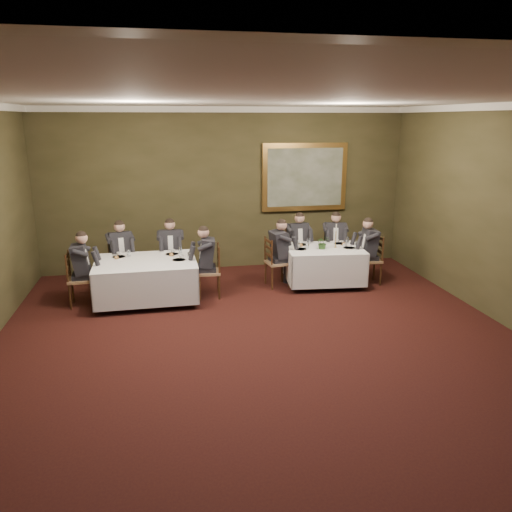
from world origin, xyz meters
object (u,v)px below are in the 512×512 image
object	(u,v)px
table_second	(146,277)
diner_sec_endleft	(80,278)
chair_sec_endright	(210,282)
diner_sec_endright	(209,270)
chair_sec_backright	(172,270)
chair_sec_backleft	(122,273)
diner_main_endleft	(277,261)
chair_main_endright	(370,269)
centerpiece	(323,242)
chair_main_backleft	(297,261)
chair_main_backright	(334,260)
table_main	(324,263)
chair_sec_endleft	(81,290)
painting	(305,177)
chair_main_endleft	(277,272)
diner_main_backleft	(297,251)
candlestick	(336,239)
diner_sec_backright	(171,259)
diner_main_backright	(334,250)
diner_main_endright	(370,259)
diner_sec_backleft	(121,262)

from	to	relation	value
table_second	diner_sec_endleft	size ratio (longest dim) A/B	1.38
chair_sec_endright	diner_sec_endright	world-z (taller)	diner_sec_endright
chair_sec_endright	chair_sec_backright	bearing A→B (deg)	39.93
chair_sec_backleft	diner_main_endleft	bearing A→B (deg)	154.16
chair_main_endright	centerpiece	size ratio (longest dim) A/B	3.65
chair_main_backleft	chair_main_backright	size ratio (longest dim) A/B	1.00
table_main	chair_sec_endleft	world-z (taller)	chair_sec_endleft
chair_main_backleft	chair_sec_endright	size ratio (longest dim) A/B	1.00
table_second	chair_sec_endleft	bearing A→B (deg)	-178.97
centerpiece	table_second	bearing A→B (deg)	-176.13
table_main	diner_sec_endright	xyz separation A→B (m)	(-2.34, -0.28, 0.06)
chair_main_backright	table_second	bearing A→B (deg)	26.19
chair_main_backleft	chair_main_backright	world-z (taller)	same
table_main	painting	xyz separation A→B (m)	(-0.00, 1.54, 1.55)
chair_main_endleft	diner_main_endleft	xyz separation A→B (m)	(0.01, 0.00, 0.23)
diner_main_backleft	diner_main_endleft	size ratio (longest dim) A/B	1.00
chair_main_backleft	candlestick	world-z (taller)	candlestick
chair_sec_endleft	diner_sec_backright	bearing A→B (deg)	117.52
table_second	diner_main_endleft	bearing A→B (deg)	8.50
chair_sec_endright	painting	bearing A→B (deg)	-48.41
chair_main_backleft	diner_sec_backright	bearing A→B (deg)	-4.47
diner_main_backright	chair_main_endright	size ratio (longest dim) A/B	1.35
table_second	diner_main_backright	bearing A→B (deg)	14.54
diner_main_endleft	diner_main_backright	bearing A→B (deg)	106.29
diner_main_endleft	diner_sec_endleft	bearing A→B (deg)	-92.09
candlestick	chair_main_endleft	bearing A→B (deg)	175.99
diner_main_endright	chair_sec_backright	world-z (taller)	diner_main_endright
chair_sec_backleft	chair_sec_endright	world-z (taller)	same
chair_sec_backright	diner_sec_endright	size ratio (longest dim) A/B	0.74
diner_sec_endleft	centerpiece	size ratio (longest dim) A/B	4.91
chair_sec_backleft	candlestick	xyz separation A→B (m)	(4.23, -0.64, 0.66)
chair_sec_backleft	diner_sec_endright	bearing A→B (deg)	135.58
diner_sec_endright	chair_main_backright	bearing A→B (deg)	-66.51
chair_sec_backleft	chair_main_endleft	bearing A→B (deg)	154.09
diner_main_endright	diner_sec_endright	size ratio (longest dim) A/B	1.00
chair_main_endleft	chair_main_backleft	bearing A→B (deg)	131.60
chair_sec_backleft	diner_main_backright	bearing A→B (deg)	165.58
chair_sec_backleft	diner_sec_endright	distance (m)	1.91
diner_main_endright	centerpiece	size ratio (longest dim) A/B	4.91
chair_sec_backleft	chair_sec_endleft	bearing A→B (deg)	40.14
diner_main_endleft	diner_sec_backleft	size ratio (longest dim) A/B	1.00
table_second	diner_main_backright	size ratio (longest dim) A/B	1.38
chair_sec_endright	diner_sec_endleft	xyz separation A→B (m)	(-2.31, -0.04, 0.23)
chair_sec_endright	table_main	bearing A→B (deg)	-79.55
chair_main_endright	candlestick	xyz separation A→B (m)	(-0.73, 0.08, 0.66)
diner_main_endleft	chair_sec_backright	distance (m)	2.16
diner_sec_endleft	table_second	bearing A→B (deg)	88.15
table_main	diner_sec_endleft	distance (m)	4.65
centerpiece	chair_sec_endleft	bearing A→B (deg)	-176.85
chair_sec_endleft	candlestick	bearing A→B (deg)	90.86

